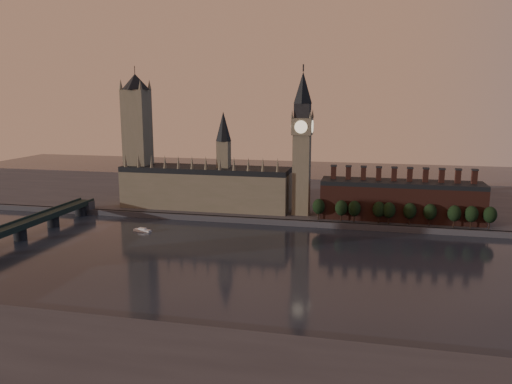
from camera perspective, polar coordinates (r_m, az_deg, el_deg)
ground at (r=266.98m, az=-0.23°, el=-8.54°), size 900.00×900.00×0.00m
north_bank at (r=435.96m, az=5.04°, el=-0.70°), size 900.00×182.00×4.00m
palace_of_westminster at (r=386.05m, az=-5.72°, el=0.76°), size 130.00×30.30×74.00m
victoria_tower at (r=402.59m, az=-13.39°, el=6.31°), size 24.00×24.00×108.00m
big_ben at (r=359.97m, az=5.28°, el=5.70°), size 15.00×15.00×107.00m
chimney_block at (r=363.18m, az=16.19°, el=-0.86°), size 110.00×25.00×37.00m
embankment_tree_0 at (r=350.34m, az=7.17°, el=-1.65°), size 8.60×8.60×14.88m
embankment_tree_1 at (r=348.14m, az=9.73°, el=-1.80°), size 8.60×8.60×14.88m
embankment_tree_2 at (r=348.14m, az=11.19°, el=-1.85°), size 8.60×8.60×14.88m
embankment_tree_3 at (r=348.74m, az=13.87°, el=-1.94°), size 8.60×8.60×14.88m
embankment_tree_4 at (r=348.10m, az=14.96°, el=-2.02°), size 8.60×8.60×14.88m
embankment_tree_5 at (r=349.86m, az=17.17°, el=-2.07°), size 8.60×8.60×14.88m
embankment_tree_6 at (r=351.00m, az=19.27°, el=-2.16°), size 8.60×8.60×14.88m
embankment_tree_7 at (r=352.08m, az=21.72°, el=-2.28°), size 8.60×8.60×14.88m
embankment_tree_8 at (r=354.38m, az=23.40°, el=-2.32°), size 8.60×8.60×14.88m
embankment_tree_9 at (r=356.89m, az=25.18°, el=-2.38°), size 8.60×8.60×14.88m
river_boat at (r=343.03m, az=-12.87°, el=-4.27°), size 12.62×5.58×2.44m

